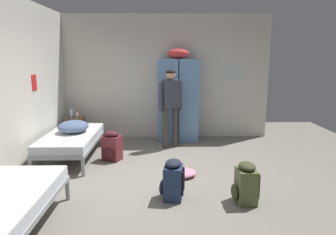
{
  "coord_description": "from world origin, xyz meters",
  "views": [
    {
      "loc": [
        -0.1,
        -4.56,
        1.9
      ],
      "look_at": [
        0.0,
        0.27,
        0.95
      ],
      "focal_mm": 33.15,
      "sensor_mm": 36.0,
      "label": 1
    }
  ],
  "objects_px": {
    "bed_left_rear": "(72,139)",
    "lotion_bottle": "(77,114)",
    "backpack_maroon": "(112,147)",
    "bedding_heap": "(73,126)",
    "person_traveler": "(171,101)",
    "locker_bank": "(178,98)",
    "backpack_olive": "(245,184)",
    "shelf_unit": "(76,127)",
    "clothes_pile_pink": "(180,173)",
    "backpack_navy": "(172,180)",
    "water_bottle": "(71,113)"
  },
  "relations": [
    {
      "from": "locker_bank",
      "to": "clothes_pile_pink",
      "type": "xyz_separation_m",
      "value": [
        -0.07,
        -2.23,
        -0.91
      ]
    },
    {
      "from": "clothes_pile_pink",
      "to": "water_bottle",
      "type": "bearing_deg",
      "value": 137.58
    },
    {
      "from": "person_traveler",
      "to": "water_bottle",
      "type": "bearing_deg",
      "value": 167.8
    },
    {
      "from": "clothes_pile_pink",
      "to": "backpack_maroon",
      "type": "bearing_deg",
      "value": 146.49
    },
    {
      "from": "locker_bank",
      "to": "clothes_pile_pink",
      "type": "relative_size",
      "value": 4.11
    },
    {
      "from": "shelf_unit",
      "to": "water_bottle",
      "type": "xyz_separation_m",
      "value": [
        -0.08,
        0.02,
        0.32
      ]
    },
    {
      "from": "backpack_navy",
      "to": "shelf_unit",
      "type": "bearing_deg",
      "value": 125.74
    },
    {
      "from": "locker_bank",
      "to": "bed_left_rear",
      "type": "relative_size",
      "value": 1.09
    },
    {
      "from": "bedding_heap",
      "to": "water_bottle",
      "type": "relative_size",
      "value": 3.09
    },
    {
      "from": "locker_bank",
      "to": "backpack_navy",
      "type": "xyz_separation_m",
      "value": [
        -0.23,
        -3.02,
        -0.71
      ]
    },
    {
      "from": "backpack_maroon",
      "to": "shelf_unit",
      "type": "bearing_deg",
      "value": 128.18
    },
    {
      "from": "shelf_unit",
      "to": "water_bottle",
      "type": "relative_size",
      "value": 2.7
    },
    {
      "from": "backpack_navy",
      "to": "clothes_pile_pink",
      "type": "relative_size",
      "value": 1.09
    },
    {
      "from": "backpack_maroon",
      "to": "backpack_navy",
      "type": "bearing_deg",
      "value": -56.32
    },
    {
      "from": "backpack_maroon",
      "to": "clothes_pile_pink",
      "type": "distance_m",
      "value": 1.49
    },
    {
      "from": "locker_bank",
      "to": "bed_left_rear",
      "type": "distance_m",
      "value": 2.5
    },
    {
      "from": "water_bottle",
      "to": "lotion_bottle",
      "type": "xyz_separation_m",
      "value": [
        0.15,
        -0.06,
        -0.03
      ]
    },
    {
      "from": "shelf_unit",
      "to": "backpack_olive",
      "type": "relative_size",
      "value": 1.04
    },
    {
      "from": "bedding_heap",
      "to": "bed_left_rear",
      "type": "bearing_deg",
      "value": -99.3
    },
    {
      "from": "locker_bank",
      "to": "backpack_navy",
      "type": "bearing_deg",
      "value": -94.36
    },
    {
      "from": "backpack_olive",
      "to": "person_traveler",
      "type": "bearing_deg",
      "value": 109.52
    },
    {
      "from": "shelf_unit",
      "to": "person_traveler",
      "type": "xyz_separation_m",
      "value": [
        2.13,
        -0.46,
        0.64
      ]
    },
    {
      "from": "locker_bank",
      "to": "backpack_navy",
      "type": "relative_size",
      "value": 3.76
    },
    {
      "from": "water_bottle",
      "to": "backpack_olive",
      "type": "relative_size",
      "value": 0.38
    },
    {
      "from": "locker_bank",
      "to": "shelf_unit",
      "type": "xyz_separation_m",
      "value": [
        -2.31,
        -0.12,
        -0.62
      ]
    },
    {
      "from": "shelf_unit",
      "to": "backpack_olive",
      "type": "bearing_deg",
      "value": -44.9
    },
    {
      "from": "bed_left_rear",
      "to": "backpack_navy",
      "type": "height_order",
      "value": "backpack_navy"
    },
    {
      "from": "shelf_unit",
      "to": "water_bottle",
      "type": "distance_m",
      "value": 0.33
    },
    {
      "from": "shelf_unit",
      "to": "bed_left_rear",
      "type": "xyz_separation_m",
      "value": [
        0.25,
        -1.15,
        0.04
      ]
    },
    {
      "from": "locker_bank",
      "to": "backpack_navy",
      "type": "height_order",
      "value": "locker_bank"
    },
    {
      "from": "bedding_heap",
      "to": "person_traveler",
      "type": "xyz_separation_m",
      "value": [
        1.86,
        0.61,
        0.39
      ]
    },
    {
      "from": "shelf_unit",
      "to": "backpack_olive",
      "type": "distance_m",
      "value": 4.29
    },
    {
      "from": "backpack_navy",
      "to": "backpack_maroon",
      "type": "bearing_deg",
      "value": 123.68
    },
    {
      "from": "lotion_bottle",
      "to": "backpack_maroon",
      "type": "xyz_separation_m",
      "value": [
        0.94,
        -1.25,
        -0.38
      ]
    },
    {
      "from": "backpack_olive",
      "to": "backpack_navy",
      "type": "height_order",
      "value": "same"
    },
    {
      "from": "backpack_olive",
      "to": "backpack_maroon",
      "type": "height_order",
      "value": "same"
    },
    {
      "from": "water_bottle",
      "to": "backpack_navy",
      "type": "bearing_deg",
      "value": -53.42
    },
    {
      "from": "locker_bank",
      "to": "bedding_heap",
      "type": "distance_m",
      "value": 2.4
    },
    {
      "from": "shelf_unit",
      "to": "lotion_bottle",
      "type": "height_order",
      "value": "lotion_bottle"
    },
    {
      "from": "locker_bank",
      "to": "backpack_maroon",
      "type": "bearing_deg",
      "value": -132.69
    },
    {
      "from": "bed_left_rear",
      "to": "lotion_bottle",
      "type": "xyz_separation_m",
      "value": [
        -0.18,
        1.11,
        0.26
      ]
    },
    {
      "from": "locker_bank",
      "to": "shelf_unit",
      "type": "bearing_deg",
      "value": -176.92
    },
    {
      "from": "bedding_heap",
      "to": "clothes_pile_pink",
      "type": "bearing_deg",
      "value": -27.54
    },
    {
      "from": "person_traveler",
      "to": "locker_bank",
      "type": "bearing_deg",
      "value": 72.27
    },
    {
      "from": "locker_bank",
      "to": "person_traveler",
      "type": "relative_size",
      "value": 1.26
    },
    {
      "from": "locker_bank",
      "to": "shelf_unit",
      "type": "distance_m",
      "value": 2.4
    },
    {
      "from": "locker_bank",
      "to": "backpack_olive",
      "type": "relative_size",
      "value": 3.76
    },
    {
      "from": "lotion_bottle",
      "to": "backpack_navy",
      "type": "bearing_deg",
      "value": -54.81
    },
    {
      "from": "shelf_unit",
      "to": "backpack_maroon",
      "type": "height_order",
      "value": "shelf_unit"
    },
    {
      "from": "water_bottle",
      "to": "lotion_bottle",
      "type": "bearing_deg",
      "value": -21.8
    }
  ]
}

